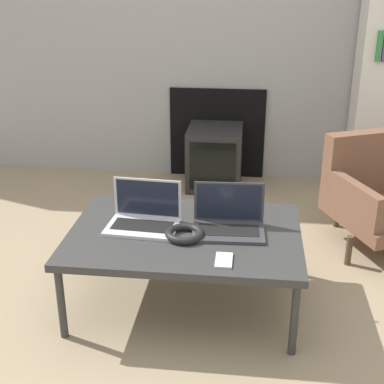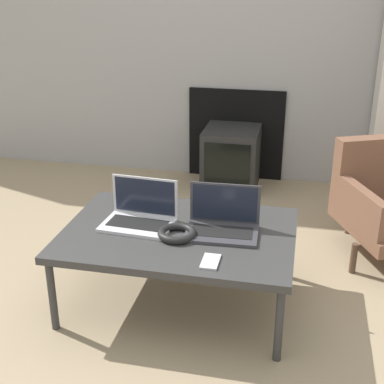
{
  "view_description": "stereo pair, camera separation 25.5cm",
  "coord_description": "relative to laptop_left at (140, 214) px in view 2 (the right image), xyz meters",
  "views": [
    {
      "loc": [
        0.3,
        -1.97,
        1.55
      ],
      "look_at": [
        0.0,
        0.6,
        0.47
      ],
      "focal_mm": 50.0,
      "sensor_mm": 36.0,
      "label": 1
    },
    {
      "loc": [
        0.55,
        -1.93,
        1.55
      ],
      "look_at": [
        0.0,
        0.6,
        0.47
      ],
      "focal_mm": 50.0,
      "sensor_mm": 36.0,
      "label": 2
    }
  ],
  "objects": [
    {
      "name": "phone",
      "position": [
        0.41,
        -0.31,
        -0.04
      ],
      "size": [
        0.07,
        0.13,
        0.01
      ],
      "color": "silver",
      "rests_on": "table"
    },
    {
      "name": "wall_back",
      "position": [
        0.21,
        1.8,
        0.85
      ],
      "size": [
        7.0,
        0.08,
        2.6
      ],
      "color": "#999999",
      "rests_on": "ground_plane"
    },
    {
      "name": "tv",
      "position": [
        0.23,
        1.53,
        -0.21
      ],
      "size": [
        0.4,
        0.44,
        0.46
      ],
      "color": "black",
      "rests_on": "ground_plane"
    },
    {
      "name": "headphones",
      "position": [
        0.21,
        -0.11,
        -0.03
      ],
      "size": [
        0.18,
        0.18,
        0.04
      ],
      "color": "black",
      "rests_on": "table"
    },
    {
      "name": "laptop_left",
      "position": [
        0.0,
        0.0,
        0.0
      ],
      "size": [
        0.35,
        0.25,
        0.22
      ],
      "rotation": [
        0.0,
        0.0,
        -0.07
      ],
      "color": "silver",
      "rests_on": "table"
    },
    {
      "name": "table",
      "position": [
        0.2,
        -0.04,
        -0.08
      ],
      "size": [
        1.1,
        0.77,
        0.39
      ],
      "color": "#333333",
      "rests_on": "ground_plane"
    },
    {
      "name": "laptop_right",
      "position": [
        0.41,
        0.0,
        0.0
      ],
      "size": [
        0.35,
        0.25,
        0.22
      ],
      "rotation": [
        0.0,
        0.0,
        0.04
      ],
      "color": "#38383D",
      "rests_on": "table"
    },
    {
      "name": "ground_plane",
      "position": [
        0.2,
        -0.34,
        -0.44
      ],
      "size": [
        14.0,
        14.0,
        0.0
      ],
      "primitive_type": "plane",
      "color": "#998466"
    }
  ]
}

